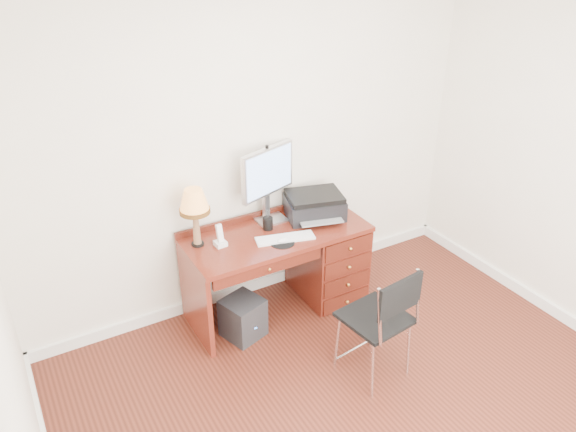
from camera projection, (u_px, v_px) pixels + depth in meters
ground at (377, 417)px, 3.81m from camera, size 4.00×4.00×0.00m
room_shell at (326, 356)px, 4.27m from camera, size 4.00×4.00×4.00m
desk at (309, 257)px, 4.83m from camera, size 1.50×0.67×0.75m
monitor at (269, 175)px, 4.54m from camera, size 0.54×0.27×0.64m
keyboard at (285, 238)px, 4.43m from camera, size 0.48×0.25×0.02m
mouse_pad at (282, 242)px, 4.38m from camera, size 0.20×0.20×0.04m
printer at (314, 205)px, 4.73m from camera, size 0.55×0.47×0.21m
leg_lamp at (194, 205)px, 4.19m from camera, size 0.23×0.23×0.48m
phone at (220, 240)px, 4.32m from camera, size 0.09×0.09×0.18m
pen_cup at (268, 223)px, 4.55m from camera, size 0.08×0.08×0.10m
chair at (382, 315)px, 3.90m from camera, size 0.48×0.48×0.92m
equipment_box at (243, 318)px, 4.49m from camera, size 0.36×0.36×0.34m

